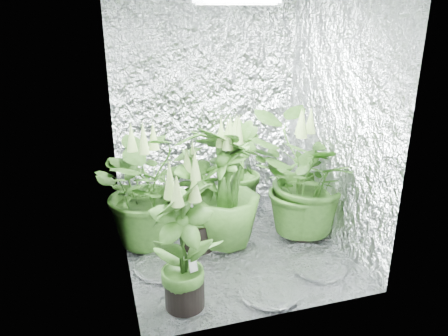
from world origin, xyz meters
TOP-DOWN VIEW (x-y plane):
  - ground at (0.00, 0.00)m, footprint 1.60×1.60m
  - walls at (0.00, 0.00)m, footprint 1.62×1.62m
  - plant_a at (-0.60, 0.29)m, footprint 1.01×1.01m
  - plant_b at (-0.26, 0.11)m, footprint 0.56×0.56m
  - plant_c at (0.24, 0.62)m, footprint 0.53×0.53m
  - plant_d at (-0.03, 0.10)m, footprint 0.75×0.75m
  - plant_e at (0.61, 0.06)m, footprint 0.97×0.97m
  - plant_f at (-0.50, -0.55)m, footprint 0.63×0.63m
  - circulation_fan at (0.60, 0.45)m, footprint 0.15×0.31m
  - plant_label at (-0.45, -0.58)m, footprint 0.06×0.04m

SIDE VIEW (x-z plane):
  - ground at x=0.00m, z-range 0.00..0.00m
  - circulation_fan at x=0.60m, z-range -0.03..0.32m
  - plant_label at x=-0.45m, z-range 0.26..0.34m
  - plant_b at x=-0.26m, z-range -0.04..0.80m
  - plant_c at x=0.24m, z-range -0.04..0.86m
  - plant_f at x=-0.50m, z-range -0.04..0.91m
  - plant_d at x=-0.03m, z-range -0.04..1.00m
  - plant_a at x=-0.60m, z-range -0.02..0.99m
  - plant_e at x=0.61m, z-range -0.03..1.04m
  - walls at x=0.00m, z-range 0.00..2.00m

